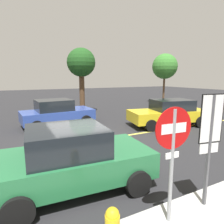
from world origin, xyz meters
The scene contains 9 objects.
ground_plane centered at (0.00, 0.00, 0.00)m, with size 80.00×80.00×0.00m, color #262628.
lane_marking_centre centered at (3.00, 0.00, 0.01)m, with size 28.00×0.16×0.01m, color #E0D14C.
stop_sign centered at (-0.02, -5.48, 1.60)m, with size 0.76×0.08×2.34m.
speed_limit_sign centered at (0.99, -5.46, 1.76)m, with size 0.53×0.11×2.52m.
car_blue_mid_road centered at (-0.26, 3.55, 0.79)m, with size 4.17×2.34×1.56m.
car_green_crossing centered at (-1.25, -3.33, 0.82)m, with size 3.98×2.32×1.63m.
car_yellow_near_curb centered at (5.65, 0.63, 0.78)m, with size 4.82×2.73×1.54m.
tree_left_verge centered at (2.33, 6.64, 3.81)m, with size 2.15×2.15×5.00m.
tree_centre_verge centered at (12.11, 8.42, 3.94)m, with size 2.63×2.63×5.27m.
Camera 1 is at (-2.49, -7.95, 2.84)m, focal length 31.41 mm.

